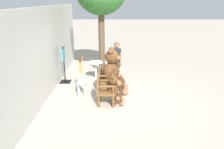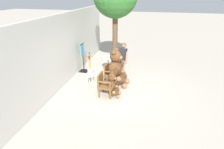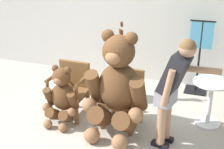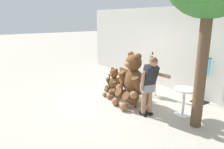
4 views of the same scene
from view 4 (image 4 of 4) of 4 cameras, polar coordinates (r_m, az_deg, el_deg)
The scene contains 11 objects.
ground_plane at distance 6.57m, azimuth 1.00°, elevation -7.21°, with size 60.00×60.00×0.00m, color #B2A899.
back_wall at distance 7.80m, azimuth 15.71°, elevation 6.43°, with size 10.00×0.16×2.80m, color beige.
wooden_chair_left at distance 7.03m, azimuth 2.29°, elevation -1.73°, with size 0.57×0.53×0.86m.
wooden_chair_right at distance 6.37m, azimuth 7.04°, elevation -3.60°, with size 0.60×0.56×0.86m.
teddy_bear_large at distance 6.13m, azimuth 5.20°, elevation -1.47°, with size 0.92×0.89×1.53m.
teddy_bear_small at distance 6.87m, azimuth 0.31°, elevation -2.15°, with size 0.56×0.53×0.93m.
person_visitor at distance 5.46m, azimuth 9.76°, elevation -1.80°, with size 0.80×0.48×1.56m.
white_stool at distance 7.10m, azimuth 10.16°, elevation -2.70°, with size 0.34×0.34×0.46m.
brush_bucket at distance 7.01m, azimuth 10.27°, elevation -0.24°, with size 0.22×0.22×0.96m.
round_side_table at distance 5.87m, azimuth 18.23°, elevation -6.05°, with size 0.56×0.56×0.72m.
clothing_display_stand at distance 6.86m, azimuth 22.46°, elevation -1.07°, with size 0.44×0.40×1.36m.
Camera 4 is at (4.97, -3.52, 2.46)m, focal length 35.00 mm.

